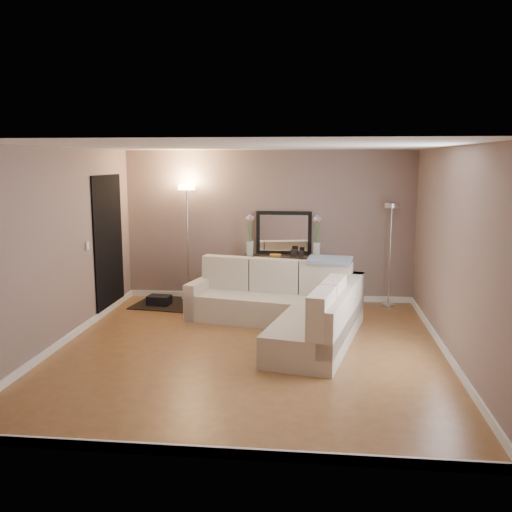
# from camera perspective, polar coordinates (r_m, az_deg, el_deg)

# --- Properties ---
(floor) EXTENTS (5.00, 5.50, 0.01)m
(floor) POSITION_cam_1_polar(r_m,az_deg,el_deg) (7.50, -0.67, -9.38)
(floor) COLOR brown
(floor) RESTS_ON ground
(ceiling) EXTENTS (5.00, 5.50, 0.01)m
(ceiling) POSITION_cam_1_polar(r_m,az_deg,el_deg) (7.09, -0.72, 10.98)
(ceiling) COLOR white
(ceiling) RESTS_ON ground
(wall_back) EXTENTS (5.00, 0.02, 2.60)m
(wall_back) POSITION_cam_1_polar(r_m,az_deg,el_deg) (9.90, 1.24, 3.02)
(wall_back) COLOR gray
(wall_back) RESTS_ON ground
(wall_front) EXTENTS (5.00, 0.02, 2.60)m
(wall_front) POSITION_cam_1_polar(r_m,az_deg,el_deg) (4.51, -4.95, -5.00)
(wall_front) COLOR gray
(wall_front) RESTS_ON ground
(wall_left) EXTENTS (0.02, 5.50, 2.60)m
(wall_left) POSITION_cam_1_polar(r_m,az_deg,el_deg) (7.89, -19.12, 0.80)
(wall_left) COLOR gray
(wall_left) RESTS_ON ground
(wall_right) EXTENTS (0.02, 5.50, 2.60)m
(wall_right) POSITION_cam_1_polar(r_m,az_deg,el_deg) (7.32, 19.21, 0.15)
(wall_right) COLOR gray
(wall_right) RESTS_ON ground
(baseboard_back) EXTENTS (5.00, 0.03, 0.10)m
(baseboard_back) POSITION_cam_1_polar(r_m,az_deg,el_deg) (10.10, 1.20, -4.06)
(baseboard_back) COLOR white
(baseboard_back) RESTS_ON ground
(baseboard_front) EXTENTS (5.00, 0.03, 0.10)m
(baseboard_front) POSITION_cam_1_polar(r_m,az_deg,el_deg) (4.99, -4.67, -18.94)
(baseboard_front) COLOR white
(baseboard_front) RESTS_ON ground
(baseboard_left) EXTENTS (0.03, 5.50, 0.10)m
(baseboard_left) POSITION_cam_1_polar(r_m,az_deg,el_deg) (8.15, -18.47, -7.92)
(baseboard_left) COLOR white
(baseboard_left) RESTS_ON ground
(baseboard_right) EXTENTS (0.03, 5.50, 0.10)m
(baseboard_right) POSITION_cam_1_polar(r_m,az_deg,el_deg) (7.61, 18.50, -9.17)
(baseboard_right) COLOR white
(baseboard_right) RESTS_ON ground
(doorway) EXTENTS (0.02, 1.20, 2.20)m
(doorway) POSITION_cam_1_polar(r_m,az_deg,el_deg) (9.45, -14.51, 1.18)
(doorway) COLOR black
(doorway) RESTS_ON ground
(switch_plate) EXTENTS (0.02, 0.08, 0.12)m
(switch_plate) POSITION_cam_1_polar(r_m,az_deg,el_deg) (8.65, -16.52, 1.01)
(switch_plate) COLOR white
(switch_plate) RESTS_ON ground
(sectional_sofa) EXTENTS (2.74, 2.99, 0.92)m
(sectional_sofa) POSITION_cam_1_polar(r_m,az_deg,el_deg) (8.24, 3.28, -5.13)
(sectional_sofa) COLOR beige
(sectional_sofa) RESTS_ON floor
(throw_blanket) EXTENTS (0.71, 0.48, 0.09)m
(throw_blanket) POSITION_cam_1_polar(r_m,az_deg,el_deg) (8.62, 7.39, -0.39)
(throw_blanket) COLOR gray
(throw_blanket) RESTS_ON sectional_sofa
(console_table) EXTENTS (1.35, 0.38, 0.83)m
(console_table) POSITION_cam_1_polar(r_m,az_deg,el_deg) (9.74, 2.19, -2.06)
(console_table) COLOR black
(console_table) RESTS_ON floor
(leaning_mirror) EXTENTS (0.95, 0.06, 0.74)m
(leaning_mirror) POSITION_cam_1_polar(r_m,az_deg,el_deg) (9.79, 2.80, 2.33)
(leaning_mirror) COLOR black
(leaning_mirror) RESTS_ON console_table
(table_decor) EXTENTS (0.57, 0.13, 0.13)m
(table_decor) POSITION_cam_1_polar(r_m,az_deg,el_deg) (9.63, 2.67, 0.12)
(table_decor) COLOR orange
(table_decor) RESTS_ON console_table
(flower_vase_left) EXTENTS (0.15, 0.13, 0.71)m
(flower_vase_left) POSITION_cam_1_polar(r_m,az_deg,el_deg) (9.69, -0.63, 1.77)
(flower_vase_left) COLOR silver
(flower_vase_left) RESTS_ON console_table
(flower_vase_right) EXTENTS (0.15, 0.13, 0.71)m
(flower_vase_right) POSITION_cam_1_polar(r_m,az_deg,el_deg) (9.60, 6.10, 1.65)
(flower_vase_right) COLOR silver
(flower_vase_right) RESTS_ON console_table
(floor_lamp_lit) EXTENTS (0.32, 0.32, 2.02)m
(floor_lamp_lit) POSITION_cam_1_polar(r_m,az_deg,el_deg) (9.90, -6.89, 3.68)
(floor_lamp_lit) COLOR silver
(floor_lamp_lit) RESTS_ON floor
(floor_lamp_unlit) EXTENTS (0.31, 0.31, 1.73)m
(floor_lamp_unlit) POSITION_cam_1_polar(r_m,az_deg,el_deg) (9.67, 13.34, 2.16)
(floor_lamp_unlit) COLOR silver
(floor_lamp_unlit) RESTS_ON floor
(charcoal_rug) EXTENTS (1.43, 1.15, 0.02)m
(charcoal_rug) POSITION_cam_1_polar(r_m,az_deg,el_deg) (9.84, -8.10, -4.77)
(charcoal_rug) COLOR black
(charcoal_rug) RESTS_ON floor
(black_bag) EXTENTS (0.40, 0.31, 0.24)m
(black_bag) POSITION_cam_1_polar(r_m,az_deg,el_deg) (9.80, -9.64, -4.61)
(black_bag) COLOR black
(black_bag) RESTS_ON charcoal_rug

